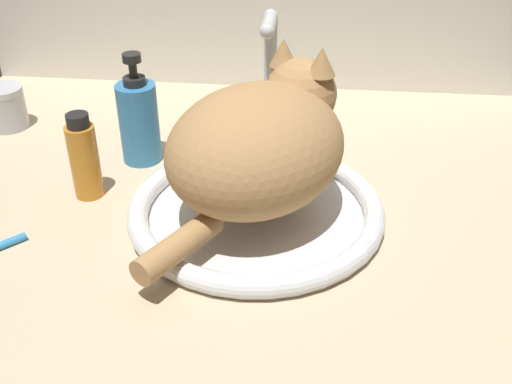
# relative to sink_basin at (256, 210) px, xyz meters

# --- Properties ---
(countertop) EXTENTS (1.05, 0.78, 0.03)m
(countertop) POSITION_rel_sink_basin_xyz_m (-0.04, 0.06, -0.03)
(countertop) COLOR #CCB793
(countertop) RESTS_ON ground
(backsplash_wall) EXTENTS (1.05, 0.02, 0.39)m
(backsplash_wall) POSITION_rel_sink_basin_xyz_m (-0.04, 0.46, 0.15)
(backsplash_wall) COLOR silver
(backsplash_wall) RESTS_ON ground
(sink_basin) EXTENTS (0.34, 0.34, 0.03)m
(sink_basin) POSITION_rel_sink_basin_xyz_m (0.00, 0.00, 0.00)
(sink_basin) COLOR white
(sink_basin) RESTS_ON countertop
(faucet) EXTENTS (0.18, 0.10, 0.22)m
(faucet) POSITION_rel_sink_basin_xyz_m (-0.00, 0.21, 0.07)
(faucet) COLOR silver
(faucet) RESTS_ON countertop
(cat) EXTENTS (0.31, 0.35, 0.18)m
(cat) POSITION_rel_sink_basin_xyz_m (0.01, 0.01, 0.10)
(cat) COLOR tan
(cat) RESTS_ON sink_basin
(soap_pump_bottle) EXTENTS (0.06, 0.06, 0.17)m
(soap_pump_bottle) POSITION_rel_sink_basin_xyz_m (-0.19, 0.14, 0.05)
(soap_pump_bottle) COLOR teal
(soap_pump_bottle) RESTS_ON countertop
(amber_bottle) EXTENTS (0.04, 0.04, 0.12)m
(amber_bottle) POSITION_rel_sink_basin_xyz_m (-0.24, 0.03, 0.05)
(amber_bottle) COLOR #C67A23
(amber_bottle) RESTS_ON countertop
(metal_jar) EXTENTS (0.07, 0.07, 0.07)m
(metal_jar) POSITION_rel_sink_basin_xyz_m (-0.45, 0.23, 0.02)
(metal_jar) COLOR #B2B5BA
(metal_jar) RESTS_ON countertop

